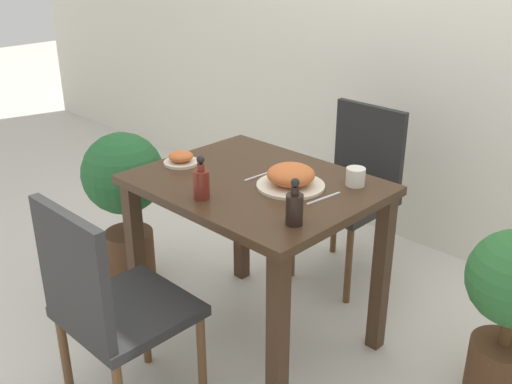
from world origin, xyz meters
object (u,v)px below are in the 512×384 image
Objects in this scene: side_plate at (181,158)px; potted_plant_right at (512,299)px; chair_far at (354,184)px; drink_cup at (355,177)px; chair_near at (108,303)px; food_plate at (291,177)px; potted_plant_left at (124,191)px; condiment_bottle at (294,207)px; sauce_bottle at (201,182)px.

side_plate reaches higher than potted_plant_right.
side_plate is at bearing -158.56° from potted_plant_right.
drink_cup is at bearing -55.35° from chair_far.
chair_near reaches higher than side_plate.
potted_plant_right is (0.98, -0.35, -0.07)m from chair_far.
food_plate is 0.34× the size of potted_plant_left.
potted_plant_left is (-0.79, 0.61, -0.00)m from chair_near.
condiment_bottle is 0.24× the size of potted_plant_right.
chair_far is 1.08m from sauce_bottle.
chair_near is at bearing -90.77° from sauce_bottle.
food_plate is 1.59× the size of sauce_bottle.
sauce_bottle is (0.34, -0.18, 0.04)m from side_plate.
drink_cup is at bearing 96.93° from condiment_bottle.
chair_near reaches higher than food_plate.
sauce_bottle is at bearing -144.35° from potted_plant_right.
drink_cup is (0.68, 0.33, 0.01)m from side_plate.
chair_near is 1.00m from potted_plant_left.
food_plate is 0.26m from drink_cup.
condiment_bottle is at bearing -127.58° from chair_near.
side_plate is at bearing -164.82° from food_plate.
potted_plant_left is at bearing -163.53° from drink_cup.
chair_far is at bearing 105.17° from food_plate.
chair_near reaches higher than potted_plant_right.
side_plate is (-0.31, -0.86, 0.29)m from chair_far.
food_plate is 0.38× the size of potted_plant_right.
sauce_bottle reaches higher than potted_plant_right.
chair_near is 0.73m from condiment_bottle.
potted_plant_right is at bearing 16.18° from drink_cup.
sauce_bottle and condiment_bottle have the same top height.
condiment_bottle is 1.23m from potted_plant_left.
side_plate is 0.75m from drink_cup.
chair_far is at bearing 70.06° from side_plate.
sauce_bottle is at bearing -12.02° from potted_plant_left.
sauce_bottle is 0.40m from condiment_bottle.
chair_far is at bearing 48.37° from potted_plant_left.
chair_far is (-0.02, 1.47, 0.00)m from chair_near.
drink_cup is at bearing 25.89° from side_plate.
chair_far reaches higher than potted_plant_right.
drink_cup is 0.61m from sauce_bottle.
potted_plant_right is at bearing 25.22° from food_plate.
chair_far reaches higher than side_plate.
side_plate reaches higher than potted_plant_left.
condiment_bottle reaches higher than potted_plant_right.
sauce_bottle reaches higher than chair_far.
chair_near is at bearing -127.58° from condiment_bottle.
chair_far is at bearing -89.17° from chair_near.
sauce_bottle reaches higher than potted_plant_left.
food_plate is 1.02m from potted_plant_left.
potted_plant_right is at bearing -130.51° from chair_near.
sauce_bottle is 1.00× the size of condiment_bottle.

